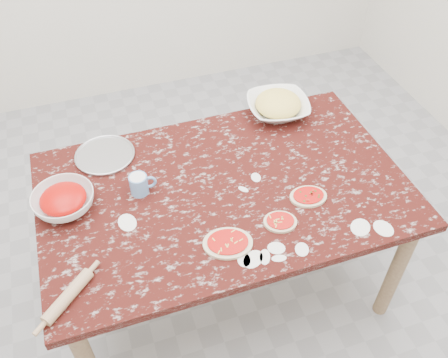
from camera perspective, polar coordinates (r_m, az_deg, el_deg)
ground at (r=2.70m, az=0.00°, el=-12.11°), size 4.00×4.00×0.00m
worktable at (r=2.17m, az=0.00°, el=-2.49°), size 1.60×1.00×0.75m
pizza_tray at (r=2.32m, az=-13.96°, el=2.73°), size 0.31×0.31×0.01m
sauce_bowl at (r=2.10m, az=-18.48°, el=-2.53°), size 0.30×0.30×0.08m
cheese_bowl at (r=2.50m, az=6.42°, el=8.48°), size 0.35×0.35×0.08m
flour_mug at (r=2.09m, az=-10.00°, el=-0.59°), size 0.12×0.08×0.09m
pizza_left at (r=1.90m, az=0.45°, el=-7.61°), size 0.23×0.20×0.02m
pizza_mid at (r=1.98m, az=6.70°, el=-5.06°), size 0.16×0.15×0.02m
pizza_right at (r=2.09m, az=9.98°, el=-2.05°), size 0.18×0.14×0.02m
rolling_pin at (r=1.83m, az=-18.05°, el=-13.10°), size 0.20×0.19×0.05m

